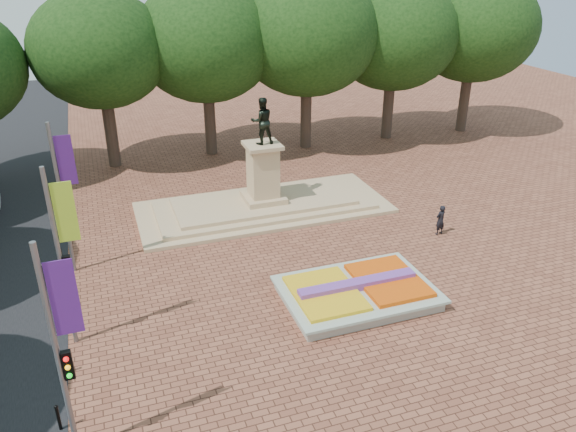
# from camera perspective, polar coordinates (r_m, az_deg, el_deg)

# --- Properties ---
(ground) EXTENTS (90.00, 90.00, 0.00)m
(ground) POSITION_cam_1_polar(r_m,az_deg,el_deg) (25.27, 2.95, -6.48)
(ground) COLOR brown
(ground) RESTS_ON ground
(flower_bed) EXTENTS (6.30, 4.30, 0.91)m
(flower_bed) POSITION_cam_1_polar(r_m,az_deg,el_deg) (23.91, 7.10, -7.63)
(flower_bed) COLOR gray
(flower_bed) RESTS_ON ground
(monument) EXTENTS (14.00, 6.00, 6.40)m
(monument) POSITION_cam_1_polar(r_m,az_deg,el_deg) (31.56, -2.51, 2.14)
(monument) COLOR tan
(monument) RESTS_ON ground
(tree_row_back) EXTENTS (44.80, 8.80, 10.43)m
(tree_row_back) POSITION_cam_1_polar(r_m,az_deg,el_deg) (39.81, -3.78, 15.73)
(tree_row_back) COLOR #35241D
(tree_row_back) RESTS_ON ground
(banner_poles) EXTENTS (0.88, 11.17, 7.00)m
(banner_poles) POSITION_cam_1_polar(r_m,az_deg,el_deg) (20.81, -21.96, -3.66)
(banner_poles) COLOR slate
(banner_poles) RESTS_ON ground
(bollard_row) EXTENTS (0.12, 13.12, 0.98)m
(bollard_row) POSITION_cam_1_polar(r_m,az_deg,el_deg) (22.43, -22.17, -11.63)
(bollard_row) COLOR black
(bollard_row) RESTS_ON ground
(pedestrian) EXTENTS (0.66, 0.51, 1.61)m
(pedestrian) POSITION_cam_1_polar(r_m,az_deg,el_deg) (29.82, 15.21, -0.39)
(pedestrian) COLOR black
(pedestrian) RESTS_ON ground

